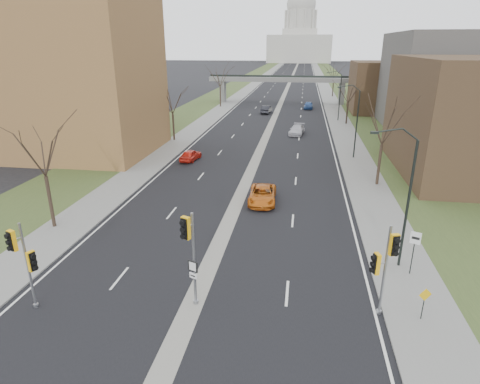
% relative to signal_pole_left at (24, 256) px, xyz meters
% --- Properties ---
extents(ground, '(700.00, 700.00, 0.00)m').
position_rel_signal_pole_left_xyz_m(ground, '(8.10, 1.52, -3.21)').
color(ground, black).
rests_on(ground, ground).
extents(road_surface, '(20.00, 600.00, 0.01)m').
position_rel_signal_pole_left_xyz_m(road_surface, '(8.10, 151.52, -3.21)').
color(road_surface, black).
rests_on(road_surface, ground).
extents(median_strip, '(1.20, 600.00, 0.02)m').
position_rel_signal_pole_left_xyz_m(median_strip, '(8.10, 151.52, -3.21)').
color(median_strip, gray).
rests_on(median_strip, ground).
extents(sidewalk_right, '(4.00, 600.00, 0.12)m').
position_rel_signal_pole_left_xyz_m(sidewalk_right, '(20.10, 151.52, -3.15)').
color(sidewalk_right, gray).
rests_on(sidewalk_right, ground).
extents(sidewalk_left, '(4.00, 600.00, 0.12)m').
position_rel_signal_pole_left_xyz_m(sidewalk_left, '(-3.90, 151.52, -3.15)').
color(sidewalk_left, gray).
rests_on(sidewalk_left, ground).
extents(grass_verge_right, '(8.00, 600.00, 0.10)m').
position_rel_signal_pole_left_xyz_m(grass_verge_right, '(26.10, 151.52, -3.16)').
color(grass_verge_right, '#2C3F1D').
rests_on(grass_verge_right, ground).
extents(grass_verge_left, '(8.00, 600.00, 0.10)m').
position_rel_signal_pole_left_xyz_m(grass_verge_left, '(-9.90, 151.52, -3.16)').
color(grass_verge_left, '#2C3F1D').
rests_on(grass_verge_left, ground).
extents(apartment_building, '(25.00, 16.00, 22.00)m').
position_rel_signal_pole_left_xyz_m(apartment_building, '(-17.90, 31.52, 7.79)').
color(apartment_building, olive).
rests_on(apartment_building, ground).
extents(commercial_block_mid, '(18.00, 22.00, 15.00)m').
position_rel_signal_pole_left_xyz_m(commercial_block_mid, '(36.10, 53.52, 4.29)').
color(commercial_block_mid, '#575550').
rests_on(commercial_block_mid, ground).
extents(commercial_block_far, '(14.00, 14.00, 10.00)m').
position_rel_signal_pole_left_xyz_m(commercial_block_far, '(30.10, 71.52, 1.79)').
color(commercial_block_far, brown).
rests_on(commercial_block_far, ground).
extents(pedestrian_bridge, '(34.00, 3.00, 6.45)m').
position_rel_signal_pole_left_xyz_m(pedestrian_bridge, '(8.10, 81.52, 1.63)').
color(pedestrian_bridge, slate).
rests_on(pedestrian_bridge, ground).
extents(capitol, '(48.00, 42.00, 55.75)m').
position_rel_signal_pole_left_xyz_m(capitol, '(8.10, 321.52, 15.39)').
color(capitol, '#BBB8AB').
rests_on(capitol, ground).
extents(streetlight_near, '(2.61, 0.20, 8.70)m').
position_rel_signal_pole_left_xyz_m(streetlight_near, '(19.09, 7.52, 3.74)').
color(streetlight_near, black).
rests_on(streetlight_near, sidewalk_right).
extents(streetlight_mid, '(2.61, 0.20, 8.70)m').
position_rel_signal_pole_left_xyz_m(streetlight_mid, '(19.09, 33.52, 3.74)').
color(streetlight_mid, black).
rests_on(streetlight_mid, sidewalk_right).
extents(streetlight_far, '(2.61, 0.20, 8.70)m').
position_rel_signal_pole_left_xyz_m(streetlight_far, '(19.09, 59.52, 3.74)').
color(streetlight_far, black).
rests_on(streetlight_far, sidewalk_right).
extents(tree_left_a, '(7.20, 7.20, 9.40)m').
position_rel_signal_pole_left_xyz_m(tree_left_a, '(-4.90, 9.52, 3.42)').
color(tree_left_a, '#382B21').
rests_on(tree_left_a, sidewalk_left).
extents(tree_left_b, '(6.75, 6.75, 8.81)m').
position_rel_signal_pole_left_xyz_m(tree_left_b, '(-4.90, 39.52, 3.01)').
color(tree_left_b, '#382B21').
rests_on(tree_left_b, sidewalk_left).
extents(tree_left_c, '(7.65, 7.65, 9.99)m').
position_rel_signal_pole_left_xyz_m(tree_left_c, '(-4.90, 73.52, 3.83)').
color(tree_left_c, '#382B21').
rests_on(tree_left_c, sidewalk_left).
extents(tree_right_a, '(7.20, 7.20, 9.40)m').
position_rel_signal_pole_left_xyz_m(tree_right_a, '(21.10, 23.52, 3.42)').
color(tree_right_a, '#382B21').
rests_on(tree_right_a, sidewalk_right).
extents(tree_right_b, '(6.30, 6.30, 8.22)m').
position_rel_signal_pole_left_xyz_m(tree_right_b, '(21.10, 56.52, 2.61)').
color(tree_right_b, '#382B21').
rests_on(tree_right_b, sidewalk_right).
extents(tree_right_c, '(7.65, 7.65, 9.99)m').
position_rel_signal_pole_left_xyz_m(tree_right_c, '(21.10, 96.52, 3.83)').
color(tree_right_c, '#382B21').
rests_on(tree_right_c, sidewalk_right).
extents(signal_pole_left, '(1.13, 0.82, 4.91)m').
position_rel_signal_pole_left_xyz_m(signal_pole_left, '(0.00, 0.00, 0.00)').
color(signal_pole_left, gray).
rests_on(signal_pole_left, ground).
extents(signal_pole_median, '(0.77, 0.89, 5.32)m').
position_rel_signal_pole_left_xyz_m(signal_pole_median, '(8.14, 1.57, 0.50)').
color(signal_pole_median, gray).
rests_on(signal_pole_median, ground).
extents(signal_pole_right, '(1.10, 0.84, 5.02)m').
position_rel_signal_pole_left_xyz_m(signal_pole_right, '(17.78, 2.25, 0.07)').
color(signal_pole_right, gray).
rests_on(signal_pole_right, ground).
extents(speed_limit_sign, '(0.57, 0.26, 2.78)m').
position_rel_signal_pole_left_xyz_m(speed_limit_sign, '(20.36, 6.58, -1.18)').
color(speed_limit_sign, black).
rests_on(speed_limit_sign, sidewalk_right).
extents(warning_sign, '(0.67, 0.26, 1.79)m').
position_rel_signal_pole_left_xyz_m(warning_sign, '(19.90, 2.19, -1.93)').
color(warning_sign, black).
rests_on(warning_sign, sidewalk_right).
extents(car_left_near, '(2.09, 4.10, 1.34)m').
position_rel_signal_pole_left_xyz_m(car_left_near, '(0.35, 29.49, -2.55)').
color(car_left_near, red).
rests_on(car_left_near, ground).
extents(car_left_far, '(2.02, 4.82, 1.55)m').
position_rel_signal_pole_left_xyz_m(car_left_far, '(6.10, 66.31, -2.44)').
color(car_left_far, black).
rests_on(car_left_far, ground).
extents(car_right_near, '(2.53, 5.12, 1.40)m').
position_rel_signal_pole_left_xyz_m(car_right_near, '(10.30, 17.19, -2.52)').
color(car_right_near, '#C45F14').
rests_on(car_right_near, ground).
extents(car_right_mid, '(2.65, 5.20, 1.44)m').
position_rel_signal_pole_left_xyz_m(car_right_mid, '(12.70, 46.45, -2.49)').
color(car_right_mid, '#BAB9C2').
rests_on(car_right_mid, ground).
extents(car_right_far, '(2.11, 4.71, 1.57)m').
position_rel_signal_pole_left_xyz_m(car_right_far, '(14.60, 73.50, -2.43)').
color(car_right_far, '#2B4B83').
rests_on(car_right_far, ground).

